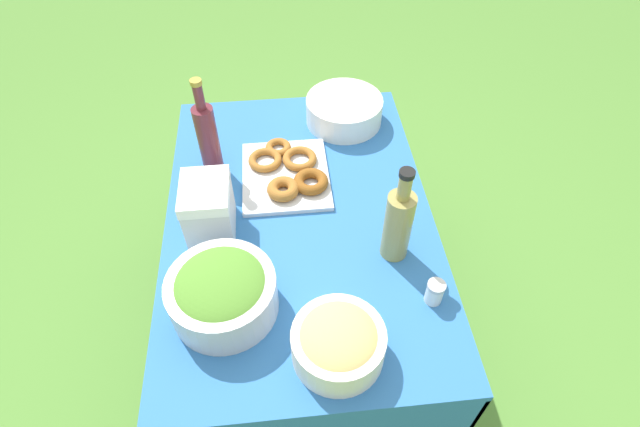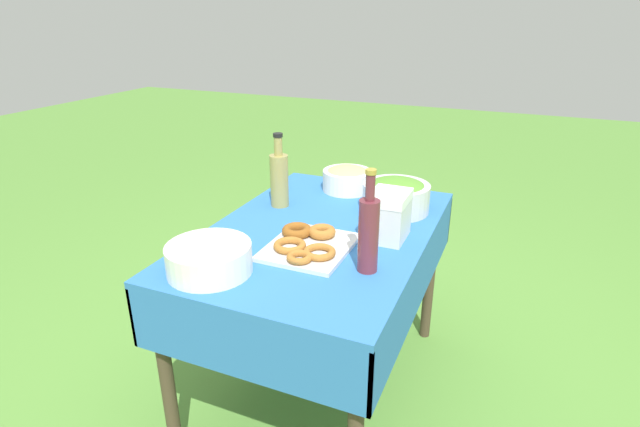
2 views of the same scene
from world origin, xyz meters
name	(u,v)px [view 1 (image 1 of 2)]	position (x,y,z in m)	size (l,w,h in m)	color
ground_plane	(305,334)	(0.00, 0.00, 0.00)	(14.00, 14.00, 0.00)	#568C38
picnic_table	(300,237)	(0.00, 0.00, 0.66)	(1.23, 0.82, 0.76)	#2D6BB2
salad_bowl	(222,292)	(0.31, -0.22, 0.84)	(0.28, 0.28, 0.14)	silver
pasta_bowl	(338,342)	(0.47, 0.06, 0.83)	(0.23, 0.23, 0.12)	white
donut_platter	(288,173)	(-0.17, -0.02, 0.78)	(0.34, 0.29, 0.05)	silver
plate_stack	(344,110)	(-0.45, 0.20, 0.81)	(0.28, 0.28, 0.10)	white
olive_oil_bottle	(398,223)	(0.17, 0.26, 0.89)	(0.08, 0.08, 0.32)	#998E4C
wine_bottle	(208,137)	(-0.24, -0.27, 0.90)	(0.07, 0.07, 0.35)	maroon
cooler_box	(209,209)	(0.03, -0.26, 0.86)	(0.17, 0.14, 0.18)	silver
salt_shaker	(435,292)	(0.34, 0.33, 0.80)	(0.05, 0.05, 0.07)	white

